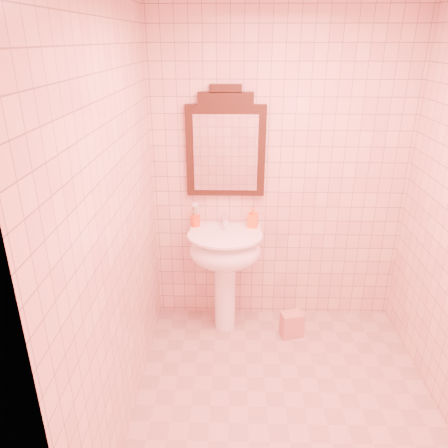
{
  "coord_description": "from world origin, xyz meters",
  "views": [
    {
      "loc": [
        -0.35,
        -2.19,
        2.25
      ],
      "look_at": [
        -0.42,
        0.55,
        1.08
      ],
      "focal_mm": 35.0,
      "sensor_mm": 36.0,
      "label": 1
    }
  ],
  "objects_px": {
    "pedestal_sink": "(225,257)",
    "towel": "(292,324)",
    "soap_dispenser": "(253,217)",
    "mirror": "(226,146)",
    "toothbrush_cup": "(195,220)"
  },
  "relations": [
    {
      "from": "pedestal_sink",
      "to": "towel",
      "type": "distance_m",
      "value": 0.79
    },
    {
      "from": "pedestal_sink",
      "to": "toothbrush_cup",
      "type": "distance_m",
      "value": 0.38
    },
    {
      "from": "mirror",
      "to": "pedestal_sink",
      "type": "bearing_deg",
      "value": -90.0
    },
    {
      "from": "pedestal_sink",
      "to": "soap_dispenser",
      "type": "height_order",
      "value": "soap_dispenser"
    },
    {
      "from": "mirror",
      "to": "towel",
      "type": "bearing_deg",
      "value": -29.1
    },
    {
      "from": "soap_dispenser",
      "to": "towel",
      "type": "height_order",
      "value": "soap_dispenser"
    },
    {
      "from": "mirror",
      "to": "towel",
      "type": "distance_m",
      "value": 1.53
    },
    {
      "from": "pedestal_sink",
      "to": "soap_dispenser",
      "type": "xyz_separation_m",
      "value": [
        0.22,
        0.14,
        0.28
      ]
    },
    {
      "from": "mirror",
      "to": "soap_dispenser",
      "type": "bearing_deg",
      "value": -15.15
    },
    {
      "from": "mirror",
      "to": "toothbrush_cup",
      "type": "bearing_deg",
      "value": -167.84
    },
    {
      "from": "mirror",
      "to": "towel",
      "type": "xyz_separation_m",
      "value": [
        0.55,
        -0.3,
        -1.39
      ]
    },
    {
      "from": "soap_dispenser",
      "to": "towel",
      "type": "relative_size",
      "value": 0.78
    },
    {
      "from": "toothbrush_cup",
      "to": "soap_dispenser",
      "type": "height_order",
      "value": "toothbrush_cup"
    },
    {
      "from": "mirror",
      "to": "soap_dispenser",
      "type": "relative_size",
      "value": 5.05
    },
    {
      "from": "soap_dispenser",
      "to": "pedestal_sink",
      "type": "bearing_deg",
      "value": -133.19
    }
  ]
}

